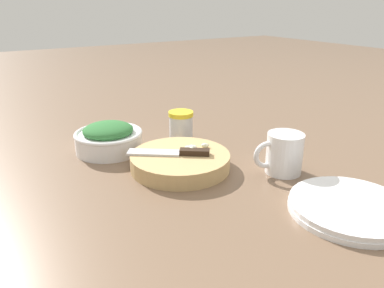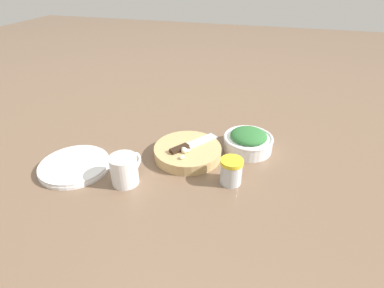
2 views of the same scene
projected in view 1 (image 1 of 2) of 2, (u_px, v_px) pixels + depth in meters
ground_plane at (192, 164)px, 0.89m from camera, size 5.00×5.00×0.00m
cutting_board at (180, 161)px, 0.86m from camera, size 0.23×0.23×0.04m
chef_knife at (174, 152)px, 0.85m from camera, size 0.13×0.17×0.01m
garlic_cloves at (195, 149)px, 0.87m from camera, size 0.07×0.06×0.02m
herb_bowl at (109, 138)px, 0.96m from camera, size 0.17×0.17×0.07m
spice_jar at (181, 126)px, 1.03m from camera, size 0.07×0.07×0.08m
coffee_mug at (283, 153)px, 0.83m from camera, size 0.08×0.12×0.09m
plate_stack at (350, 208)px, 0.68m from camera, size 0.22×0.22×0.02m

